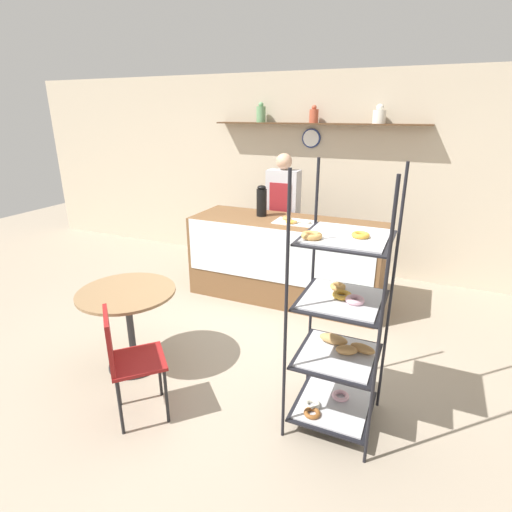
{
  "coord_description": "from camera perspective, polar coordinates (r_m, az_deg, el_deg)",
  "views": [
    {
      "loc": [
        1.51,
        -2.93,
        2.19
      ],
      "look_at": [
        0.0,
        0.49,
        0.83
      ],
      "focal_mm": 28.0,
      "sensor_mm": 36.0,
      "label": 1
    }
  ],
  "objects": [
    {
      "name": "display_counter",
      "position": [
        4.87,
        4.28,
        -0.49
      ],
      "size": [
        2.3,
        0.8,
        0.98
      ],
      "color": "brown",
      "rests_on": "ground_plane"
    },
    {
      "name": "back_wall",
      "position": [
        5.79,
        8.68,
        11.5
      ],
      "size": [
        10.0,
        0.3,
        2.7
      ],
      "color": "beige",
      "rests_on": "ground_plane"
    },
    {
      "name": "ground_plane",
      "position": [
        3.95,
        -2.93,
        -13.68
      ],
      "size": [
        14.0,
        14.0,
        0.0
      ],
      "primitive_type": "plane",
      "color": "gray"
    },
    {
      "name": "cafe_table",
      "position": [
        3.67,
        -17.77,
        -7.27
      ],
      "size": [
        0.83,
        0.83,
        0.75
      ],
      "color": "#262628",
      "rests_on": "ground_plane"
    },
    {
      "name": "pastry_rack",
      "position": [
        2.85,
        11.83,
        -9.92
      ],
      "size": [
        0.6,
        0.62,
        1.89
      ],
      "color": "black",
      "rests_on": "ground_plane"
    },
    {
      "name": "cafe_chair",
      "position": [
        3.1,
        -18.24,
        -13.22
      ],
      "size": [
        0.54,
        0.54,
        0.88
      ],
      "rotation": [
        0.0,
        0.0,
        8.65
      ],
      "color": "black",
      "rests_on": "ground_plane"
    },
    {
      "name": "coffee_carafe",
      "position": [
        4.89,
        0.81,
        7.85
      ],
      "size": [
        0.12,
        0.12,
        0.38
      ],
      "color": "black",
      "rests_on": "display_counter"
    },
    {
      "name": "person_worker",
      "position": [
        5.35,
        3.85,
        6.26
      ],
      "size": [
        0.42,
        0.23,
        1.69
      ],
      "color": "#282833",
      "rests_on": "ground_plane"
    },
    {
      "name": "donut_tray_counter",
      "position": [
        4.62,
        5.51,
        4.95
      ],
      "size": [
        0.46,
        0.3,
        0.05
      ],
      "color": "silver",
      "rests_on": "display_counter"
    }
  ]
}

